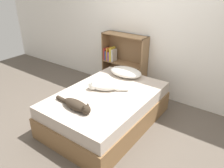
{
  "coord_description": "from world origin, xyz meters",
  "views": [
    {
      "loc": [
        1.72,
        -2.23,
        2.05
      ],
      "look_at": [
        0.0,
        0.14,
        0.61
      ],
      "focal_mm": 35.0,
      "sensor_mm": 36.0,
      "label": 1
    }
  ],
  "objects_px": {
    "pillow": "(126,72)",
    "cat_dark": "(77,105)",
    "bookshelf": "(124,61)",
    "cat_light": "(102,86)",
    "bed": "(107,108)"
  },
  "relations": [
    {
      "from": "pillow",
      "to": "bookshelf",
      "type": "relative_size",
      "value": 0.53
    },
    {
      "from": "cat_dark",
      "to": "bookshelf",
      "type": "relative_size",
      "value": 0.57
    },
    {
      "from": "cat_light",
      "to": "bookshelf",
      "type": "xyz_separation_m",
      "value": [
        -0.34,
        1.09,
        0.0
      ]
    },
    {
      "from": "cat_dark",
      "to": "cat_light",
      "type": "bearing_deg",
      "value": 100.02
    },
    {
      "from": "bed",
      "to": "bookshelf",
      "type": "height_order",
      "value": "bookshelf"
    },
    {
      "from": "pillow",
      "to": "cat_light",
      "type": "xyz_separation_m",
      "value": [
        0.0,
        -0.65,
        -0.01
      ]
    },
    {
      "from": "pillow",
      "to": "cat_dark",
      "type": "distance_m",
      "value": 1.27
    },
    {
      "from": "cat_light",
      "to": "cat_dark",
      "type": "bearing_deg",
      "value": 66.74
    },
    {
      "from": "pillow",
      "to": "bookshelf",
      "type": "height_order",
      "value": "bookshelf"
    },
    {
      "from": "cat_dark",
      "to": "bed",
      "type": "bearing_deg",
      "value": 88.71
    },
    {
      "from": "pillow",
      "to": "cat_light",
      "type": "height_order",
      "value": "cat_light"
    },
    {
      "from": "bed",
      "to": "bookshelf",
      "type": "xyz_separation_m",
      "value": [
        -0.45,
        1.14,
        0.32
      ]
    },
    {
      "from": "bed",
      "to": "cat_light",
      "type": "bearing_deg",
      "value": 155.58
    },
    {
      "from": "bed",
      "to": "cat_dark",
      "type": "height_order",
      "value": "cat_dark"
    },
    {
      "from": "bed",
      "to": "cat_light",
      "type": "relative_size",
      "value": 3.35
    }
  ]
}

